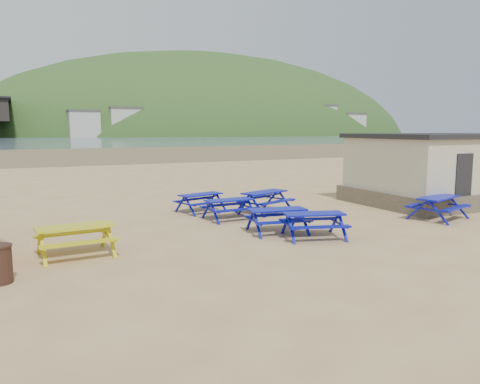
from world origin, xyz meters
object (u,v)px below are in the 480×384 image
picnic_table_yellow (76,241)px  amenity_block (439,168)px  picnic_table_blue_b (229,209)px  picnic_table_blue_a (201,203)px

picnic_table_yellow → amenity_block: bearing=4.9°
picnic_table_blue_b → picnic_table_yellow: size_ratio=0.92×
picnic_table_blue_b → picnic_table_yellow: 6.46m
picnic_table_blue_a → picnic_table_yellow: 7.20m
picnic_table_blue_b → picnic_table_yellow: picnic_table_yellow is taller
picnic_table_blue_b → picnic_table_yellow: bearing=-157.3°
picnic_table_blue_a → picnic_table_yellow: bearing=-153.4°
picnic_table_blue_a → picnic_table_blue_b: size_ratio=1.11×
picnic_table_blue_b → amenity_block: 10.45m
picnic_table_yellow → picnic_table_blue_a: bearing=37.9°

